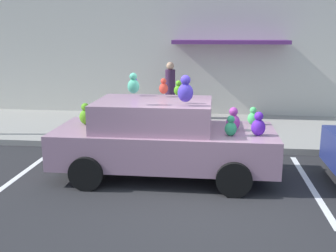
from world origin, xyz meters
TOP-DOWN VIEW (x-y plane):
  - ground_plane at (0.00, 0.00)m, footprint 60.00×60.00m
  - sidewalk at (0.00, 5.00)m, footprint 24.00×4.00m
  - storefront_building at (0.01, 7.14)m, footprint 24.00×1.25m
  - parking_stripe_front at (2.06, 1.00)m, footprint 0.12×3.60m
  - parking_stripe_rear at (-3.70, 1.00)m, footprint 0.12×3.60m
  - plush_covered_car at (-0.82, 1.24)m, footprint 4.33×2.00m
  - teddy_bear_on_sidewalk at (-1.93, 3.88)m, footprint 0.43×0.36m
  - pedestrian_near_shopfront at (-1.19, 6.16)m, footprint 0.32×0.32m

SIDE VIEW (x-z plane):
  - ground_plane at x=0.00m, z-range 0.00..0.00m
  - parking_stripe_front at x=2.06m, z-range 0.00..0.01m
  - parking_stripe_rear at x=-3.70m, z-range 0.00..0.01m
  - sidewalk at x=0.00m, z-range 0.00..0.15m
  - teddy_bear_on_sidewalk at x=-1.93m, z-range 0.12..0.94m
  - plush_covered_car at x=-0.82m, z-range -0.26..1.87m
  - pedestrian_near_shopfront at x=-1.19m, z-range 0.10..1.89m
  - storefront_building at x=0.01m, z-range -0.01..6.39m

